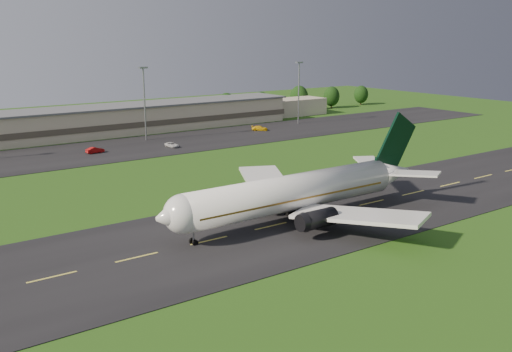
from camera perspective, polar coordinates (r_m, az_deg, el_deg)
ground at (r=94.39m, az=6.87°, el=-3.81°), size 360.00×360.00×0.00m
taxiway at (r=94.38m, az=6.87°, el=-3.78°), size 220.00×30.00×0.10m
apron at (r=153.82m, az=-11.37°, el=2.91°), size 260.00×30.00×0.10m
airliner at (r=89.21m, az=4.02°, el=-1.66°), size 51.22×42.18×15.57m
terminal at (r=177.63m, az=-12.74°, el=5.57°), size 145.00×16.00×8.40m
light_mast_centre at (r=161.28m, az=-11.12°, el=7.98°), size 2.40×1.20×20.35m
light_mast_east at (r=190.44m, az=4.30°, el=9.05°), size 2.40×1.20×20.35m
tree_line at (r=197.44m, az=-6.74°, el=6.83°), size 198.97×8.80×9.74m
service_vehicle_b at (r=147.46m, az=-15.80°, el=2.51°), size 4.67×2.10×1.49m
service_vehicle_c at (r=151.28m, az=-8.42°, el=3.11°), size 2.42×4.63×1.24m
service_vehicle_d at (r=176.27m, az=0.37°, el=4.80°), size 5.05×4.87×1.45m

